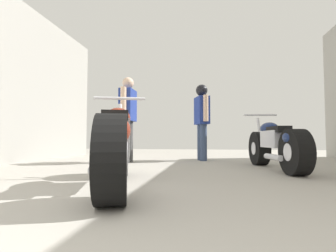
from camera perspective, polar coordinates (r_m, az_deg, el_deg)
The scene contains 5 objects.
ground_plane at distance 3.69m, azimuth 4.33°, elevation -10.00°, with size 15.99×15.99×0.00m, color #A8A399.
motorcycle_maroon_cruiser at distance 2.53m, azimuth -11.26°, elevation -3.97°, with size 0.90×2.05×0.98m.
motorcycle_black_naked at distance 4.21m, azimuth 22.47°, elevation -3.84°, with size 0.61×1.93×0.90m.
mechanic_in_blue at distance 5.20m, azimuth -8.82°, elevation 2.62°, with size 0.24×0.67×1.69m.
mechanic_with_helmet at distance 5.65m, azimuth 7.44°, elevation 2.46°, with size 0.36×0.64×1.64m.
Camera 1 is at (0.29, -0.38, 0.46)m, focal length 27.77 mm.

